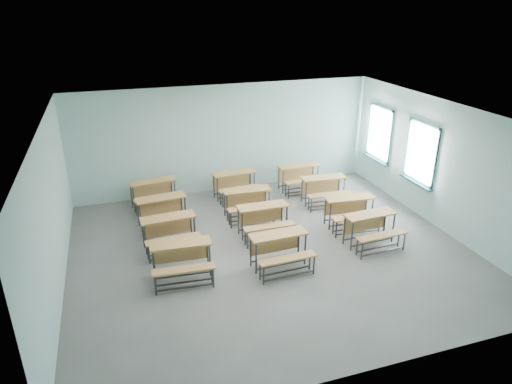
% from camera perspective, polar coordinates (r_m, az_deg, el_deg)
% --- Properties ---
extents(room, '(9.04, 8.04, 3.24)m').
position_cam_1_polar(room, '(10.09, 2.31, 0.71)').
color(room, slate).
rests_on(room, ground).
extents(desk_unit_r0c0, '(1.31, 0.93, 0.78)m').
position_cam_1_polar(desk_unit_r0c0, '(9.62, -9.28, -7.93)').
color(desk_unit_r0c0, '#B27C40').
rests_on(desk_unit_r0c0, ground).
extents(desk_unit_r0c1, '(1.29, 0.89, 0.78)m').
position_cam_1_polar(desk_unit_r0c1, '(9.86, 3.05, -6.82)').
color(desk_unit_r0c1, '#B27C40').
rests_on(desk_unit_r0c1, ground).
extents(desk_unit_r0c2, '(1.30, 0.91, 0.78)m').
position_cam_1_polar(desk_unit_r0c2, '(11.07, 14.33, -4.05)').
color(desk_unit_r0c2, '#B27C40').
rests_on(desk_unit_r0c2, ground).
extents(desk_unit_r1c0, '(1.30, 0.92, 0.78)m').
position_cam_1_polar(desk_unit_r1c0, '(10.76, -10.75, -4.52)').
color(desk_unit_r1c0, '#B27C40').
rests_on(desk_unit_r1c0, ground).
extents(desk_unit_r1c1, '(1.25, 0.84, 0.78)m').
position_cam_1_polar(desk_unit_r1c1, '(11.14, 1.03, -3.09)').
color(desk_unit_r1c1, '#B27C40').
rests_on(desk_unit_r1c1, ground).
extents(desk_unit_r1c2, '(1.32, 0.94, 0.78)m').
position_cam_1_polar(desk_unit_r1c2, '(11.83, 11.76, -1.97)').
color(desk_unit_r1c2, '#B27C40').
rests_on(desk_unit_r1c2, ground).
extents(desk_unit_r2c0, '(1.34, 0.98, 0.78)m').
position_cam_1_polar(desk_unit_r2c0, '(11.84, -11.61, -1.95)').
color(desk_unit_r2c0, '#B27C40').
rests_on(desk_unit_r2c0, ground).
extents(desk_unit_r2c1, '(1.28, 0.89, 0.78)m').
position_cam_1_polar(desk_unit_r2c1, '(12.06, -1.03, -0.96)').
color(desk_unit_r2c1, '#B27C40').
rests_on(desk_unit_r2c1, ground).
extents(desk_unit_r2c2, '(1.30, 0.92, 0.78)m').
position_cam_1_polar(desk_unit_r2c2, '(13.03, 8.57, 0.65)').
color(desk_unit_r2c2, '#B27C40').
rests_on(desk_unit_r2c2, ground).
extents(desk_unit_r3c0, '(1.35, 1.00, 0.78)m').
position_cam_1_polar(desk_unit_r3c0, '(12.96, -12.64, 0.21)').
color(desk_unit_r3c0, '#B27C40').
rests_on(desk_unit_r3c0, ground).
extents(desk_unit_r3c1, '(1.32, 0.94, 0.78)m').
position_cam_1_polar(desk_unit_r3c1, '(13.28, -2.57, 1.33)').
color(desk_unit_r3c1, '#B27C40').
rests_on(desk_unit_r3c1, ground).
extents(desk_unit_r3c2, '(1.27, 0.86, 0.78)m').
position_cam_1_polar(desk_unit_r3c2, '(13.88, 5.52, 2.23)').
color(desk_unit_r3c2, '#B27C40').
rests_on(desk_unit_r3c2, ground).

